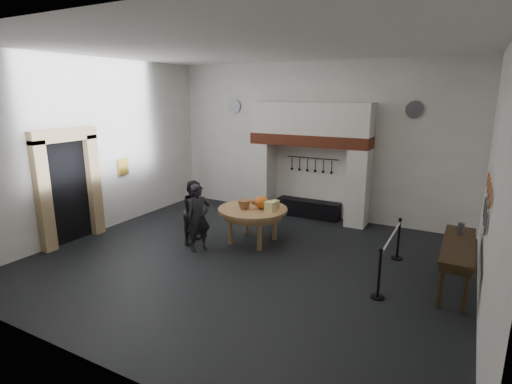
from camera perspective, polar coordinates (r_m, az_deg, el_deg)
The scene contains 39 objects.
floor at distance 8.98m, azimuth -1.34°, elevation -9.78°, with size 9.00×8.00×0.02m, color black.
ceiling at distance 8.27m, azimuth -1.53°, elevation 20.10°, with size 9.00×8.00×0.02m, color silver.
wall_back at distance 11.93m, azimuth 8.27°, elevation 7.25°, with size 9.00×0.02×4.50m, color white.
wall_front at distance 5.33m, azimuth -23.40°, elevation -2.03°, with size 9.00×0.02×4.50m, color white.
wall_left at distance 11.25m, azimuth -21.83°, elevation 6.00°, with size 0.02×8.00×4.50m, color white.
wall_right at distance 7.26m, azimuth 31.07°, elevation 1.11°, with size 0.02×8.00×4.50m, color white.
chimney_pier_left at distance 12.39m, azimuth 1.11°, elevation 2.13°, with size 0.55×0.70×2.15m, color silver.
chimney_pier_right at distance 11.37m, azimuth 14.42°, elevation 0.61°, with size 0.55×0.70×2.15m, color silver.
hearth_brick_band at distance 11.60m, azimuth 7.67°, elevation 7.38°, with size 3.50×0.72×0.32m, color #9E442B.
chimney_hood at distance 11.55m, azimuth 7.77°, elevation 10.38°, with size 3.50×0.70×0.90m, color silver.
iron_range at distance 12.07m, azimuth 7.48°, elevation -2.35°, with size 1.90×0.45×0.50m, color black.
utensil_rail at distance 11.93m, azimuth 8.05°, elevation 4.82°, with size 0.02×0.02×1.60m, color black.
door_recess at distance 10.80m, azimuth -25.29°, elevation -0.05°, with size 0.04×1.10×2.50m, color black.
door_jamb_near at distance 10.33m, azimuth -28.11°, elevation -0.67°, with size 0.22×0.30×2.60m, color tan.
door_jamb_far at distance 11.13m, azimuth -22.17°, elevation 0.91°, with size 0.22×0.30×2.60m, color tan.
door_lintel at distance 10.51m, azimuth -25.79°, elevation 7.32°, with size 0.22×1.70×0.30m, color tan.
wall_plaque at distance 11.83m, azimuth -18.44°, elevation 3.43°, with size 0.05×0.34×0.44m, color gold.
work_table at distance 9.78m, azimuth -0.47°, elevation -2.52°, with size 1.70×1.70×0.07m, color tan.
pumpkin at distance 9.72m, azimuth 0.84°, elevation -1.46°, with size 0.36×0.36×0.31m, color orange.
cheese_block_big at distance 9.47m, azimuth 2.03°, elevation -2.10°, with size 0.22×0.22×0.24m, color #F4E392.
cheese_block_small at distance 9.75m, azimuth 2.71°, elevation -1.77°, with size 0.18×0.18×0.20m, color #CFC57C.
wicker_basket at distance 9.69m, azimuth -1.68°, elevation -1.79°, with size 0.32×0.32×0.22m, color #9E633A.
bread_loaf at distance 10.10m, azimuth -0.01°, elevation -1.40°, with size 0.31×0.18×0.13m, color brown.
visitor_near at distance 9.38m, azimuth -8.20°, elevation -3.66°, with size 0.58×0.38×1.60m, color black.
visitor_far at distance 9.92m, azimuth -8.68°, elevation -2.79°, with size 0.76×0.59×1.57m, color black.
side_table at distance 8.38m, azimuth 26.99°, elevation -6.74°, with size 0.55×2.20×0.06m, color #372514.
pewter_jug at distance 8.91m, azimuth 27.23°, elevation -4.64°, with size 0.12×0.12×0.22m, color #55545A.
copper_pan_a at distance 7.52m, azimuth 30.44°, elevation -0.79°, with size 0.34×0.34×0.03m, color #C6662D.
copper_pan_b at distance 8.05m, azimuth 30.36°, elevation 0.09°, with size 0.32×0.32×0.03m, color #C6662D.
copper_pan_c at distance 8.59m, azimuth 30.29°, elevation 0.86°, with size 0.30×0.30×0.03m, color #C6662D.
copper_pan_d at distance 9.13m, azimuth 30.23°, elevation 1.54°, with size 0.28×0.28×0.03m, color #C6662D.
pewter_plate_left at distance 7.83m, azimuth 29.96°, elevation -4.00°, with size 0.40×0.40×0.03m, color #4C4C51.
pewter_plate_mid at distance 8.41m, azimuth 29.91°, elevation -2.86°, with size 0.40×0.40×0.03m, color #4C4C51.
pewter_plate_right at distance 8.99m, azimuth 29.87°, elevation -1.87°, with size 0.40×0.40×0.03m, color #4C4C51.
pewter_plate_back_left at distance 13.01m, azimuth -3.10°, elevation 12.11°, with size 0.44×0.44×0.03m, color #4C4C51.
pewter_plate_back_right at distance 11.18m, azimuth 21.69°, elevation 10.87°, with size 0.44×0.44×0.03m, color #4C4C51.
barrier_post_near at distance 7.61m, azimuth 17.19°, elevation -11.26°, with size 0.05×0.05×0.90m, color black.
barrier_post_far at distance 9.45m, azimuth 19.68°, elevation -6.46°, with size 0.05×0.05×0.90m, color black.
barrier_rope at distance 8.38m, azimuth 18.79°, elevation -6.07°, with size 0.04×0.04×2.00m, color silver.
Camera 1 is at (4.10, -7.12, 3.61)m, focal length 28.00 mm.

